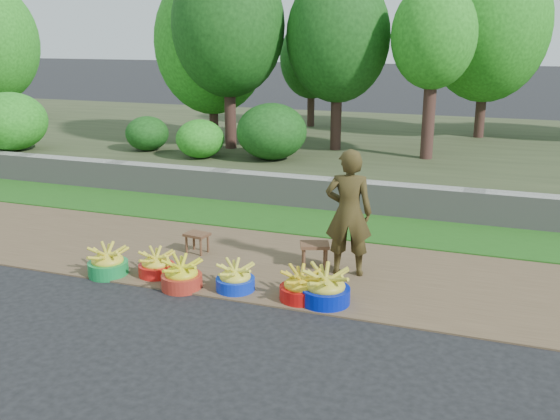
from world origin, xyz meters
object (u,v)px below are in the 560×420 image
(basin_a, at_px, (108,263))
(basin_f, at_px, (325,289))
(basin_b, at_px, (156,265))
(basin_c, at_px, (182,276))
(basin_e, at_px, (301,287))
(vendor_woman, at_px, (349,213))
(stool_right, at_px, (315,248))
(stool_left, at_px, (197,237))
(basin_d, at_px, (235,279))

(basin_a, xyz_separation_m, basin_f, (2.82, 0.09, 0.02))
(basin_b, distance_m, basin_f, 2.23)
(basin_c, relative_size, basin_e, 1.00)
(basin_e, bearing_deg, vendor_woman, 72.83)
(vendor_woman, bearing_deg, stool_right, -18.31)
(basin_a, xyz_separation_m, basin_e, (2.53, 0.09, -0.00))
(basin_b, height_order, stool_left, basin_b)
(basin_c, xyz_separation_m, stool_right, (1.30, 1.17, 0.12))
(stool_left, bearing_deg, basin_f, -25.33)
(basin_a, relative_size, basin_e, 1.02)
(basin_a, distance_m, vendor_woman, 3.09)
(basin_a, relative_size, stool_left, 1.42)
(basin_a, height_order, stool_left, basin_a)
(basin_c, relative_size, basin_d, 1.06)
(basin_d, height_order, basin_f, basin_f)
(stool_right, bearing_deg, basin_c, -137.89)
(stool_right, bearing_deg, stool_left, -179.55)
(basin_a, height_order, stool_right, basin_a)
(basin_c, distance_m, stool_left, 1.23)
(basin_b, bearing_deg, basin_d, -4.41)
(basin_a, distance_m, stool_right, 2.63)
(basin_d, xyz_separation_m, vendor_woman, (1.11, 0.96, 0.66))
(basin_b, xyz_separation_m, basin_f, (2.22, -0.08, 0.04))
(basin_b, relative_size, basin_e, 0.91)
(basin_d, bearing_deg, stool_left, 135.35)
(basin_b, relative_size, basin_f, 0.81)
(basin_c, bearing_deg, basin_e, 5.93)
(basin_a, height_order, basin_f, basin_f)
(basin_a, distance_m, basin_f, 2.82)
(basin_b, xyz_separation_m, stool_right, (1.78, 0.94, 0.13))
(basin_d, bearing_deg, basin_a, -177.11)
(stool_right, bearing_deg, basin_b, -152.23)
(basin_d, bearing_deg, vendor_woman, 40.86)
(basin_d, height_order, vendor_woman, vendor_woman)
(basin_e, relative_size, stool_left, 1.39)
(basin_d, xyz_separation_m, basin_e, (0.82, 0.00, 0.01))
(basin_c, relative_size, stool_left, 1.39)
(basin_f, bearing_deg, stool_left, 154.67)
(basin_b, xyz_separation_m, basin_c, (0.49, -0.23, 0.01))
(basin_d, bearing_deg, basin_c, -166.88)
(basin_a, distance_m, basin_e, 2.54)
(basin_e, xyz_separation_m, stool_right, (-0.15, 1.02, 0.11))
(basin_b, bearing_deg, vendor_woman, 21.44)
(basin_c, xyz_separation_m, basin_d, (0.63, 0.15, -0.01))
(vendor_woman, bearing_deg, basin_c, 22.08)
(stool_right, relative_size, vendor_woman, 0.28)
(basin_a, distance_m, basin_c, 1.08)
(basin_f, bearing_deg, basin_d, -179.76)
(basin_b, relative_size, stool_right, 1.01)
(stool_left, height_order, vendor_woman, vendor_woman)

